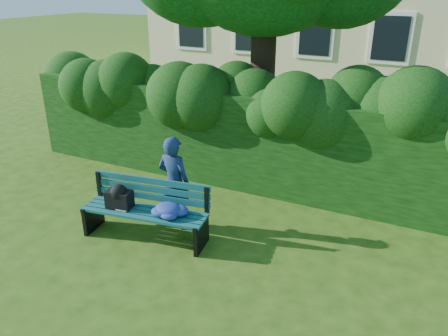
% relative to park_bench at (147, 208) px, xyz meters
% --- Properties ---
extents(ground, '(80.00, 80.00, 0.00)m').
position_rel_park_bench_xyz_m(ground, '(0.82, 0.34, -0.50)').
color(ground, '#2A4911').
rests_on(ground, ground).
extents(hedge, '(10.00, 1.00, 1.80)m').
position_rel_park_bench_xyz_m(hedge, '(0.82, 2.54, 0.40)').
color(hedge, black).
rests_on(hedge, ground).
extents(park_bench, '(1.98, 0.83, 0.89)m').
position_rel_park_bench_xyz_m(park_bench, '(0.00, 0.00, 0.00)').
color(park_bench, '#0F494E').
rests_on(park_bench, ground).
extents(man_reading, '(0.57, 0.38, 1.51)m').
position_rel_park_bench_xyz_m(man_reading, '(0.19, 0.49, 0.25)').
color(man_reading, navy).
rests_on(man_reading, ground).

